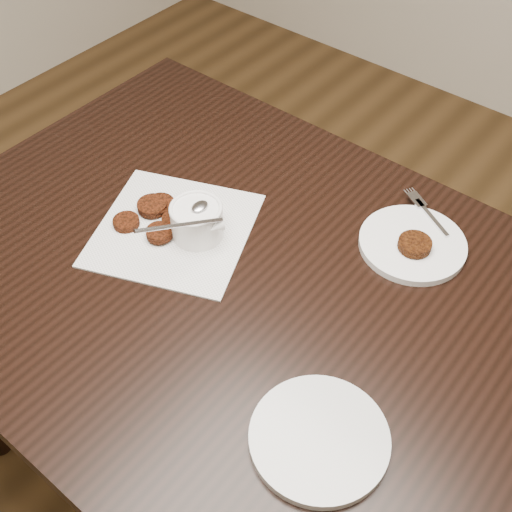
% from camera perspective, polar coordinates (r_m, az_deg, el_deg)
% --- Properties ---
extents(floor, '(4.00, 4.00, 0.00)m').
position_cam_1_polar(floor, '(1.73, -1.39, -21.19)').
color(floor, brown).
rests_on(floor, ground).
extents(table, '(1.40, 0.90, 0.75)m').
position_cam_1_polar(table, '(1.42, 1.38, -13.35)').
color(table, black).
rests_on(table, floor).
extents(napkin, '(0.37, 0.37, 0.00)m').
position_cam_1_polar(napkin, '(1.23, -7.24, 2.32)').
color(napkin, white).
rests_on(napkin, table).
extents(sauce_ramekin, '(0.16, 0.16, 0.13)m').
position_cam_1_polar(sauce_ramekin, '(1.17, -5.35, 4.30)').
color(sauce_ramekin, white).
rests_on(sauce_ramekin, napkin).
extents(patty_cluster, '(0.21, 0.21, 0.02)m').
position_cam_1_polar(patty_cluster, '(1.25, -8.57, 3.83)').
color(patty_cluster, '#5C1E0C').
rests_on(patty_cluster, napkin).
extents(plate_with_patty, '(0.27, 0.27, 0.03)m').
position_cam_1_polar(plate_with_patty, '(1.22, 13.69, 1.30)').
color(plate_with_patty, white).
rests_on(plate_with_patty, table).
extents(plate_empty, '(0.22, 0.22, 0.01)m').
position_cam_1_polar(plate_empty, '(0.96, 5.59, -15.71)').
color(plate_empty, silver).
rests_on(plate_empty, table).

